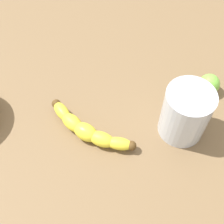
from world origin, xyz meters
TOP-DOWN VIEW (x-y plane):
  - wooden_tabletop at (0.00, 0.00)cm, footprint 120.00×120.00cm
  - banana at (0.94, -5.86)cm, footprint 20.91×6.98cm
  - smoothie_glass at (15.11, 7.72)cm, footprint 9.52×9.52cm
  - lime_fruit at (14.34, 20.40)cm, footprint 4.73×4.73cm

SIDE VIEW (x-z plane):
  - wooden_tabletop at x=0.00cm, z-range 0.00..3.00cm
  - banana at x=0.94cm, z-range 3.00..6.60cm
  - lime_fruit at x=14.34cm, z-range 3.00..7.73cm
  - smoothie_glass at x=15.11cm, z-range 2.92..14.83cm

